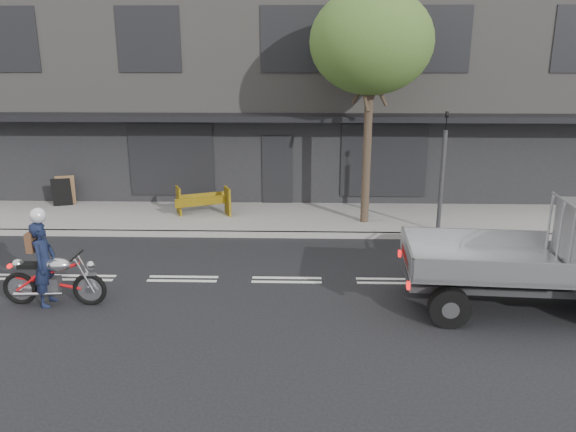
# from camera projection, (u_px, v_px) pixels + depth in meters

# --- Properties ---
(ground) EXTENTS (80.00, 80.00, 0.00)m
(ground) POSITION_uv_depth(u_px,v_px,m) (287.00, 280.00, 12.88)
(ground) COLOR black
(ground) RESTS_ON ground
(sidewalk) EXTENTS (32.00, 3.20, 0.15)m
(sidewalk) POSITION_uv_depth(u_px,v_px,m) (291.00, 218.00, 17.36)
(sidewalk) COLOR gray
(sidewalk) RESTS_ON ground
(kerb) EXTENTS (32.00, 0.20, 0.15)m
(kerb) POSITION_uv_depth(u_px,v_px,m) (290.00, 235.00, 15.83)
(kerb) COLOR gray
(kerb) RESTS_ON ground
(building_main) EXTENTS (26.00, 10.00, 8.00)m
(building_main) POSITION_uv_depth(u_px,v_px,m) (295.00, 78.00, 22.58)
(building_main) COLOR slate
(building_main) RESTS_ON ground
(street_tree) EXTENTS (3.40, 3.40, 6.74)m
(street_tree) POSITION_uv_depth(u_px,v_px,m) (371.00, 42.00, 15.35)
(street_tree) COLOR #382B21
(street_tree) RESTS_ON ground
(traffic_light_pole) EXTENTS (0.12, 0.12, 3.50)m
(traffic_light_pole) POSITION_uv_depth(u_px,v_px,m) (442.00, 179.00, 15.51)
(traffic_light_pole) COLOR #2D2D30
(traffic_light_pole) RESTS_ON ground
(motorcycle) EXTENTS (2.17, 0.63, 1.12)m
(motorcycle) POSITION_uv_depth(u_px,v_px,m) (53.00, 278.00, 11.51)
(motorcycle) COLOR black
(motorcycle) RESTS_ON ground
(rider) EXTENTS (0.43, 0.65, 1.77)m
(rider) POSITION_uv_depth(u_px,v_px,m) (44.00, 264.00, 11.42)
(rider) COLOR black
(rider) RESTS_ON ground
(construction_barrier) EXTENTS (1.76, 1.24, 0.92)m
(construction_barrier) POSITION_uv_depth(u_px,v_px,m) (202.00, 202.00, 17.15)
(construction_barrier) COLOR #D7A50B
(construction_barrier) RESTS_ON sidewalk
(sandwich_board) EXTENTS (0.69, 0.56, 0.95)m
(sandwich_board) POSITION_uv_depth(u_px,v_px,m) (62.00, 192.00, 18.30)
(sandwich_board) COLOR black
(sandwich_board) RESTS_ON sidewalk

